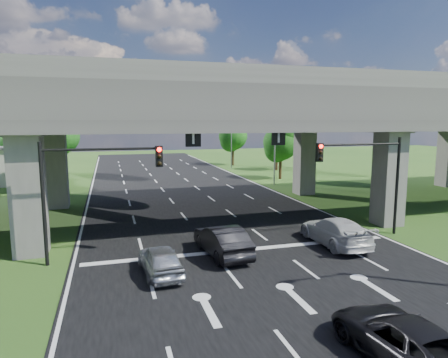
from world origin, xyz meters
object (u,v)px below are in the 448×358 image
streetlight_far (272,131)px  car_trailing (404,340)px  signal_right (368,168)px  streetlight_beyond (229,129)px  signal_left (90,179)px  car_white (335,231)px  car_dark (222,240)px  car_silver (160,260)px

streetlight_far → car_trailing: streetlight_far is taller
signal_right → streetlight_beyond: streetlight_beyond is taller
signal_left → car_white: (13.00, -0.94, -3.39)m
streetlight_far → car_dark: streetlight_far is taller
car_dark → car_white: car_dark is taller
car_dark → car_trailing: car_dark is taller
streetlight_far → car_white: size_ratio=1.90×
streetlight_beyond → car_dark: bearing=-107.3°
car_white → signal_right: bearing=-160.2°
signal_right → signal_left: 15.65m
car_dark → car_white: bearing=174.7°
streetlight_far → car_trailing: 33.11m
signal_right → car_silver: 13.42m
signal_right → streetlight_beyond: bearing=86.4°
car_white → car_trailing: size_ratio=1.07×
signal_right → streetlight_far: size_ratio=0.60×
signal_right → car_white: (-2.65, -0.94, -3.39)m
streetlight_beyond → car_white: size_ratio=1.90×
car_silver → signal_right: bearing=-172.7°
car_trailing → car_dark: bearing=-79.7°
streetlight_far → car_white: streetlight_far is taller
signal_right → streetlight_beyond: size_ratio=0.60×
streetlight_far → car_white: bearing=-103.2°
car_white → car_dark: bearing=0.2°
streetlight_far → car_silver: 27.69m
streetlight_far → car_dark: (-11.54, -21.00, -5.03)m
car_silver → car_trailing: 10.49m
signal_right → car_trailing: signal_right is taller
streetlight_far → car_white: (-4.92, -21.00, -5.05)m
streetlight_beyond → car_silver: size_ratio=2.52×
signal_left → car_dark: bearing=-8.4°
signal_right → car_dark: signal_right is taller
signal_right → streetlight_far: streetlight_far is taller
signal_left → car_silver: (2.97, -2.67, -3.48)m
streetlight_beyond → car_dark: (-11.54, -37.00, -5.03)m
signal_right → car_dark: 9.90m
streetlight_far → car_trailing: bearing=-106.1°
car_dark → car_white: 6.62m
signal_right → car_dark: bearing=-174.2°
streetlight_far → car_silver: (-14.95, -22.73, -5.14)m
streetlight_far → streetlight_beyond: same height
car_silver → car_white: size_ratio=0.75×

